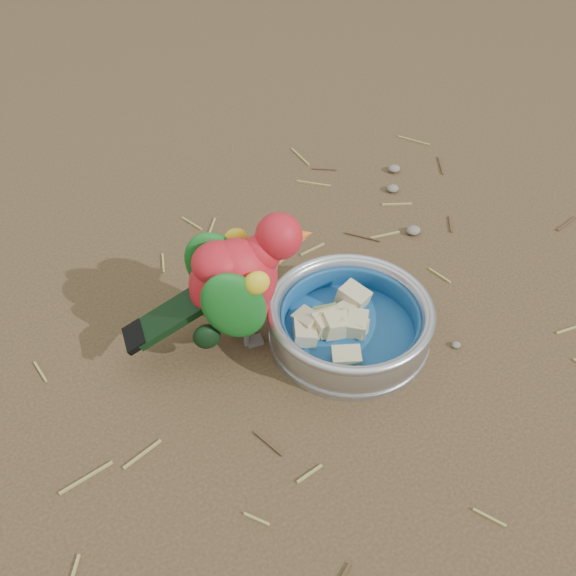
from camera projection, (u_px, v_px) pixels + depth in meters
ground at (358, 332)px, 0.91m from camera, size 60.00×60.00×0.00m
food_bowl at (349, 334)px, 0.90m from camera, size 0.22×0.22×0.02m
bowl_wall at (350, 319)px, 0.88m from camera, size 0.22×0.22×0.04m
fruit_wedges at (350, 322)px, 0.88m from camera, size 0.13×0.13×0.03m
lory_parrot at (237, 289)px, 0.84m from camera, size 0.25×0.14×0.19m
ground_debris at (334, 289)px, 0.97m from camera, size 0.90×0.80×0.01m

